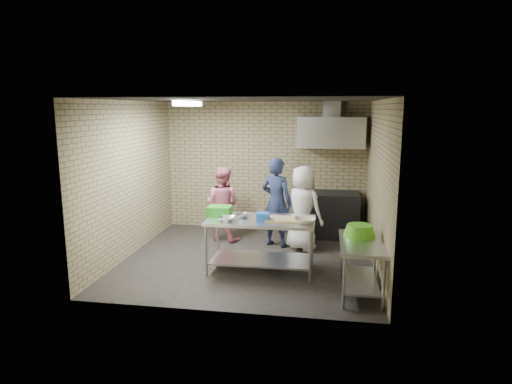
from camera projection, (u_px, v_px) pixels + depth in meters
floor at (248, 259)px, 7.57m from camera, size 4.20×4.20×0.00m
ceiling at (248, 100)px, 7.06m from camera, size 4.20×4.20×0.00m
back_wall at (265, 167)px, 9.26m from camera, size 4.20×0.06×2.70m
front_wall at (219, 209)px, 5.38m from camera, size 4.20×0.06×2.70m
left_wall at (130, 179)px, 7.65m from camera, size 0.06×4.00×2.70m
right_wall at (378, 186)px, 6.99m from camera, size 0.06×4.00×2.70m
prep_table at (261, 245)px, 7.00m from camera, size 1.70×0.85×0.85m
side_counter at (361, 267)px, 6.15m from camera, size 0.60×1.20×0.75m
stove at (328, 214)px, 8.87m from camera, size 1.20×0.70×0.90m
range_hood at (331, 132)px, 8.61m from camera, size 1.30×0.60×0.60m
hood_duct at (332, 109)px, 8.67m from camera, size 0.35×0.30×0.30m
wall_shelf at (346, 141)px, 8.78m from camera, size 0.80×0.20×0.04m
fluorescent_fixture at (188, 104)px, 7.23m from camera, size 0.10×1.25×0.08m
green_crate at (219, 211)px, 7.13m from camera, size 0.38×0.28×0.15m
blue_tub at (263, 217)px, 6.80m from camera, size 0.19×0.19×0.12m
cutting_board at (283, 219)px, 6.84m from camera, size 0.52×0.40×0.03m
mixing_bowl_a at (227, 219)px, 6.80m from camera, size 0.27×0.27×0.06m
mixing_bowl_b at (243, 215)px, 7.01m from camera, size 0.20×0.20×0.06m
ceramic_bowl at (305, 221)px, 6.66m from camera, size 0.33×0.33×0.08m
green_basin at (359, 231)px, 6.31m from camera, size 0.46×0.46×0.17m
bottle_red at (333, 135)px, 8.80m from camera, size 0.07×0.07×0.18m
bottle_green at (354, 136)px, 8.74m from camera, size 0.06×0.06×0.15m
man_navy at (277, 202)px, 8.18m from camera, size 0.72×0.60×1.68m
woman_pink at (222, 204)px, 8.57m from camera, size 0.82×0.70×1.45m
woman_white at (303, 208)px, 7.99m from camera, size 0.90×0.80×1.55m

